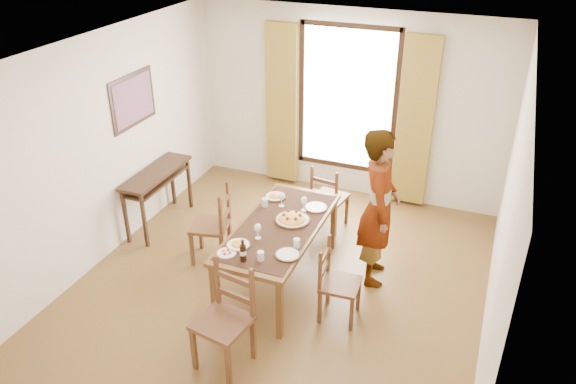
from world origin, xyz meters
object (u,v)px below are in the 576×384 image
at_px(dining_table, 279,230).
at_px(pasta_platter, 292,217).
at_px(console_table, 157,179).
at_px(man, 379,208).

xyz_separation_m(dining_table, pasta_platter, (0.10, 0.14, 0.12)).
bearing_deg(console_table, man, -1.65).
height_order(console_table, dining_table, console_table).
distance_m(console_table, man, 3.00).
height_order(man, pasta_platter, man).
relative_size(console_table, dining_table, 0.63).
bearing_deg(dining_table, pasta_platter, 53.70).
bearing_deg(man, pasta_platter, 98.13).
xyz_separation_m(console_table, dining_table, (1.99, -0.57, 0.01)).
bearing_deg(man, console_table, 75.39).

